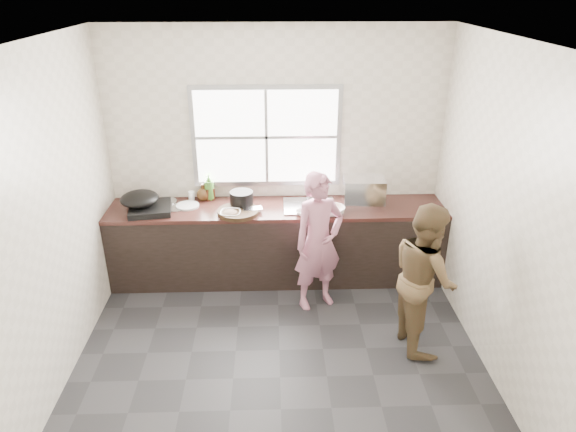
{
  "coord_description": "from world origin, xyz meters",
  "views": [
    {
      "loc": [
        -0.04,
        -3.73,
        3.1
      ],
      "look_at": [
        0.1,
        0.65,
        1.05
      ],
      "focal_mm": 32.0,
      "sensor_mm": 36.0,
      "label": 1
    }
  ],
  "objects_px": {
    "cutting_board": "(238,212)",
    "black_pot": "(242,200)",
    "person_side": "(424,277)",
    "pot_lid_left": "(177,208)",
    "bowl_mince": "(230,214)",
    "glass_jar": "(191,196)",
    "burner": "(150,209)",
    "dish_rack": "(363,193)",
    "bottle_brown_short": "(203,193)",
    "wok": "(140,199)",
    "woman": "(318,246)",
    "bowl_held": "(303,212)",
    "plate_food": "(188,206)",
    "bowl_crabs": "(333,211)",
    "pot_lid_right": "(164,202)",
    "bottle_brown_tall": "(210,192)",
    "bottle_green": "(209,187)"
  },
  "relations": [
    {
      "from": "cutting_board",
      "to": "black_pot",
      "type": "height_order",
      "value": "black_pot"
    },
    {
      "from": "person_side",
      "to": "pot_lid_left",
      "type": "bearing_deg",
      "value": 57.26
    },
    {
      "from": "bowl_mince",
      "to": "pot_lid_left",
      "type": "relative_size",
      "value": 0.96
    },
    {
      "from": "person_side",
      "to": "glass_jar",
      "type": "xyz_separation_m",
      "value": [
        -2.23,
        1.42,
        0.21
      ]
    },
    {
      "from": "burner",
      "to": "dish_rack",
      "type": "height_order",
      "value": "dish_rack"
    },
    {
      "from": "burner",
      "to": "bowl_mince",
      "type": "bearing_deg",
      "value": -9.33
    },
    {
      "from": "person_side",
      "to": "dish_rack",
      "type": "relative_size",
      "value": 3.25
    },
    {
      "from": "burner",
      "to": "dish_rack",
      "type": "relative_size",
      "value": 0.99
    },
    {
      "from": "bottle_brown_short",
      "to": "glass_jar",
      "type": "relative_size",
      "value": 1.8
    },
    {
      "from": "burner",
      "to": "wok",
      "type": "bearing_deg",
      "value": 168.02
    },
    {
      "from": "woman",
      "to": "dish_rack",
      "type": "distance_m",
      "value": 0.82
    },
    {
      "from": "woman",
      "to": "black_pot",
      "type": "relative_size",
      "value": 5.45
    },
    {
      "from": "bowl_held",
      "to": "dish_rack",
      "type": "height_order",
      "value": "dish_rack"
    },
    {
      "from": "cutting_board",
      "to": "wok",
      "type": "relative_size",
      "value": 1.08
    },
    {
      "from": "black_pot",
      "to": "glass_jar",
      "type": "distance_m",
      "value": 0.61
    },
    {
      "from": "black_pot",
      "to": "burner",
      "type": "relative_size",
      "value": 0.58
    },
    {
      "from": "black_pot",
      "to": "bottle_brown_short",
      "type": "height_order",
      "value": "black_pot"
    },
    {
      "from": "bowl_held",
      "to": "plate_food",
      "type": "height_order",
      "value": "bowl_held"
    },
    {
      "from": "bowl_crabs",
      "to": "pot_lid_right",
      "type": "xyz_separation_m",
      "value": [
        -1.81,
        0.36,
        -0.03
      ]
    },
    {
      "from": "burner",
      "to": "bottle_brown_short",
      "type": "bearing_deg",
      "value": 28.99
    },
    {
      "from": "bowl_mince",
      "to": "plate_food",
      "type": "relative_size",
      "value": 0.86
    },
    {
      "from": "bowl_held",
      "to": "bottle_brown_tall",
      "type": "xyz_separation_m",
      "value": [
        -1.01,
        0.44,
        0.06
      ]
    },
    {
      "from": "bowl_crabs",
      "to": "pot_lid_left",
      "type": "bearing_deg",
      "value": 172.99
    },
    {
      "from": "woman",
      "to": "dish_rack",
      "type": "bearing_deg",
      "value": 22.29
    },
    {
      "from": "pot_lid_left",
      "to": "pot_lid_right",
      "type": "height_order",
      "value": "pot_lid_right"
    },
    {
      "from": "pot_lid_right",
      "to": "person_side",
      "type": "bearing_deg",
      "value": -28.36
    },
    {
      "from": "bottle_brown_short",
      "to": "bowl_held",
      "type": "bearing_deg",
      "value": -21.8
    },
    {
      "from": "cutting_board",
      "to": "plate_food",
      "type": "bearing_deg",
      "value": 160.23
    },
    {
      "from": "bowl_mince",
      "to": "dish_rack",
      "type": "distance_m",
      "value": 1.42
    },
    {
      "from": "glass_jar",
      "to": "dish_rack",
      "type": "xyz_separation_m",
      "value": [
        1.86,
        -0.25,
        0.11
      ]
    },
    {
      "from": "cutting_board",
      "to": "bowl_held",
      "type": "xyz_separation_m",
      "value": [
        0.67,
        -0.05,
        0.01
      ]
    },
    {
      "from": "bottle_brown_tall",
      "to": "dish_rack",
      "type": "xyz_separation_m",
      "value": [
        1.66,
        -0.25,
        0.07
      ]
    },
    {
      "from": "bowl_crabs",
      "to": "wok",
      "type": "bearing_deg",
      "value": 175.74
    },
    {
      "from": "bowl_crabs",
      "to": "bottle_brown_tall",
      "type": "distance_m",
      "value": 1.38
    },
    {
      "from": "black_pot",
      "to": "bottle_brown_short",
      "type": "xyz_separation_m",
      "value": [
        -0.43,
        0.21,
        -0.0
      ]
    },
    {
      "from": "black_pot",
      "to": "woman",
      "type": "bearing_deg",
      "value": -35.69
    },
    {
      "from": "plate_food",
      "to": "bottle_green",
      "type": "xyz_separation_m",
      "value": [
        0.22,
        0.19,
        0.14
      ]
    },
    {
      "from": "glass_jar",
      "to": "wok",
      "type": "relative_size",
      "value": 0.24
    },
    {
      "from": "glass_jar",
      "to": "wok",
      "type": "distance_m",
      "value": 0.57
    },
    {
      "from": "plate_food",
      "to": "burner",
      "type": "relative_size",
      "value": 0.58
    },
    {
      "from": "bottle_brown_short",
      "to": "bowl_mince",
      "type": "bearing_deg",
      "value": -52.81
    },
    {
      "from": "bowl_held",
      "to": "black_pot",
      "type": "distance_m",
      "value": 0.68
    },
    {
      "from": "bowl_mince",
      "to": "bottle_green",
      "type": "xyz_separation_m",
      "value": [
        -0.26,
        0.44,
        0.13
      ]
    },
    {
      "from": "pot_lid_left",
      "to": "wok",
      "type": "bearing_deg",
      "value": -171.74
    },
    {
      "from": "bowl_mince",
      "to": "bowl_crabs",
      "type": "distance_m",
      "value": 1.06
    },
    {
      "from": "bowl_mince",
      "to": "bottle_brown_short",
      "type": "height_order",
      "value": "bottle_brown_short"
    },
    {
      "from": "woman",
      "to": "bottle_brown_tall",
      "type": "height_order",
      "value": "woman"
    },
    {
      "from": "plate_food",
      "to": "bottle_brown_tall",
      "type": "relative_size",
      "value": 1.32
    },
    {
      "from": "bowl_crabs",
      "to": "bottle_brown_tall",
      "type": "height_order",
      "value": "bottle_brown_tall"
    },
    {
      "from": "bottle_brown_tall",
      "to": "bottle_brown_short",
      "type": "height_order",
      "value": "bottle_brown_tall"
    }
  ]
}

